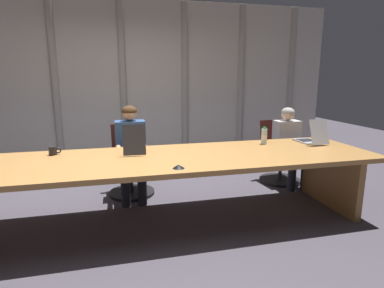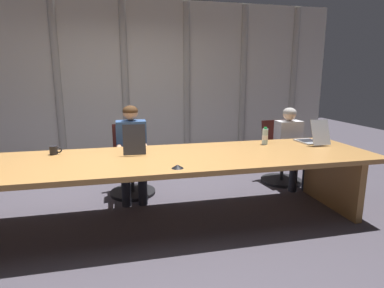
% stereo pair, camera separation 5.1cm
% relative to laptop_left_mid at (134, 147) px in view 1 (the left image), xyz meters
% --- Properties ---
extents(ground_plane, '(14.82, 14.82, 0.00)m').
position_rel_laptop_left_mid_xyz_m(ground_plane, '(0.00, -0.26, -0.79)').
color(ground_plane, '#47424C').
extents(conference_table, '(5.11, 1.18, 0.73)m').
position_rel_laptop_left_mid_xyz_m(conference_table, '(0.00, -0.26, -0.18)').
color(conference_table, '#B77F42').
rests_on(conference_table, ground_plane).
extents(curtain_backdrop, '(7.41, 0.17, 2.79)m').
position_rel_laptop_left_mid_xyz_m(curtain_backdrop, '(-0.00, 2.14, 0.60)').
color(curtain_backdrop, beige).
rests_on(curtain_backdrop, ground_plane).
extents(laptop_left_mid, '(0.25, 0.40, 0.33)m').
position_rel_laptop_left_mid_xyz_m(laptop_left_mid, '(0.00, 0.00, 0.00)').
color(laptop_left_mid, '#2D2D33').
rests_on(laptop_left_mid, conference_table).
extents(laptop_center, '(0.25, 0.44, 0.31)m').
position_rel_laptop_left_mid_xyz_m(laptop_center, '(2.18, 0.00, -0.00)').
color(laptop_center, '#A8ADB7').
rests_on(laptop_center, conference_table).
extents(office_chair_left_mid, '(0.60, 0.60, 0.92)m').
position_rel_laptop_left_mid_xyz_m(office_chair_left_mid, '(-0.02, 0.74, -0.45)').
color(office_chair_left_mid, '#511E19').
rests_on(office_chair_left_mid, ground_plane).
extents(office_chair_center, '(0.60, 0.60, 0.91)m').
position_rel_laptop_left_mid_xyz_m(office_chair_center, '(2.17, 0.74, -0.45)').
color(office_chair_center, '#511E19').
rests_on(office_chair_center, ground_plane).
extents(person_left_mid, '(0.39, 0.55, 1.19)m').
position_rel_laptop_left_mid_xyz_m(person_left_mid, '(-0.01, 0.58, -0.12)').
color(person_left_mid, '#335184').
rests_on(person_left_mid, ground_plane).
extents(person_center, '(0.37, 0.55, 1.11)m').
position_rel_laptop_left_mid_xyz_m(person_center, '(2.23, 0.57, -0.17)').
color(person_center, silver).
rests_on(person_center, ground_plane).
extents(water_bottle_primary, '(0.07, 0.07, 0.21)m').
position_rel_laptop_left_mid_xyz_m(water_bottle_primary, '(1.58, 0.08, 0.03)').
color(water_bottle_primary, silver).
rests_on(water_bottle_primary, conference_table).
extents(coffee_mug_near, '(0.13, 0.08, 0.09)m').
position_rel_laptop_left_mid_xyz_m(coffee_mug_near, '(-0.84, 0.12, -0.02)').
color(coffee_mug_near, black).
rests_on(coffee_mug_near, conference_table).
extents(conference_mic_middle, '(0.11, 0.11, 0.03)m').
position_rel_laptop_left_mid_xyz_m(conference_mic_middle, '(0.35, -0.69, -0.05)').
color(conference_mic_middle, black).
rests_on(conference_mic_middle, conference_table).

